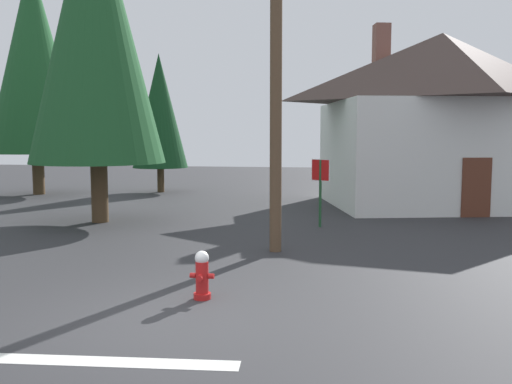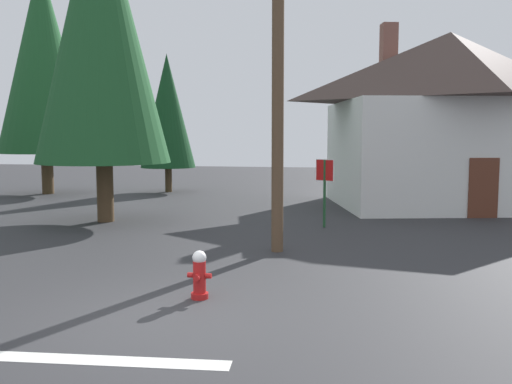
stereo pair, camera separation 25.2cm
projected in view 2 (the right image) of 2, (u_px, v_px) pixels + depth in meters
The scene contains 9 objects.
ground_plane at pixel (146, 323), 8.20m from camera, with size 80.00×80.00×0.10m, color #2D2D30.
lane_stop_bar at pixel (106, 360), 6.68m from camera, with size 3.06×0.30×0.01m, color silver.
fire_hydrant at pixel (199, 275), 9.20m from camera, with size 0.41×0.35×0.82m.
utility_pole at pixel (278, 50), 12.55m from camera, with size 1.60×0.28×9.00m.
stop_sign_far at pixel (325, 180), 16.30m from camera, with size 0.55×0.37×2.03m.
house at pixel (448, 117), 21.12m from camera, with size 10.18×8.71×7.16m.
pine_tree_tall_left at pixel (100, 25), 16.94m from camera, with size 4.16×4.16×10.41m.
pine_tree_mid_left at pixel (43, 58), 25.31m from camera, with size 4.27×4.27×10.68m.
pine_tree_short_left at pixel (167, 111), 26.42m from camera, with size 2.65×2.65×6.62m.
Camera 2 is at (3.07, -7.52, 2.72)m, focal length 38.61 mm.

